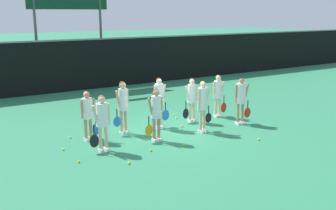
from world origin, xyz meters
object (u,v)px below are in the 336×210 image
object	(u,v)px
player_4	(88,112)
player_7	(192,97)
player_1	(156,111)
player_0	(102,118)
player_3	(241,97)
player_6	(159,99)
tennis_ball_10	(129,163)
tennis_ball_0	(79,162)
player_2	(203,103)
tennis_ball_7	(70,138)
player_8	(218,93)
tennis_ball_4	(182,126)
bench_courtside	(140,90)
player_5	(123,103)
scoreboard	(68,5)
tennis_ball_6	(259,139)
tennis_ball_5	(151,150)
tennis_ball_2	(183,146)
tennis_ball_9	(176,118)
tennis_ball_1	(226,106)
tennis_ball_8	(206,123)
tennis_ball_3	(63,149)

from	to	relation	value
player_4	player_7	distance (m)	4.07
player_1	player_0	bearing A→B (deg)	-177.43
player_3	player_6	size ratio (longest dim) A/B	0.96
tennis_ball_10	tennis_ball_0	bearing A→B (deg)	143.81
player_2	tennis_ball_7	world-z (taller)	player_2
player_7	player_8	world-z (taller)	player_8
player_3	tennis_ball_4	bearing A→B (deg)	170.69
tennis_ball_7	bench_courtside	bearing A→B (deg)	41.37
player_4	player_5	distance (m)	1.28
scoreboard	player_7	bearing A→B (deg)	-81.17
player_2	player_7	distance (m)	1.33
tennis_ball_10	player_7	bearing A→B (deg)	33.23
tennis_ball_6	tennis_ball_4	bearing A→B (deg)	116.30
tennis_ball_0	tennis_ball_5	world-z (taller)	tennis_ball_5
player_4	tennis_ball_10	xyz separation A→B (m)	(0.17, -2.53, -0.90)
tennis_ball_0	tennis_ball_2	xyz separation A→B (m)	(3.18, -0.43, 0.00)
player_5	player_1	bearing A→B (deg)	-78.52
player_7	tennis_ball_9	size ratio (longest dim) A/B	23.18
tennis_ball_4	scoreboard	bearing A→B (deg)	94.31
player_0	tennis_ball_9	size ratio (longest dim) A/B	23.95
player_1	player_6	world-z (taller)	player_6
player_0	player_4	bearing A→B (deg)	89.82
bench_courtside	player_4	distance (m)	6.57
tennis_ball_0	tennis_ball_9	bearing A→B (deg)	26.37
player_2	tennis_ball_6	xyz separation A→B (m)	(0.98, -1.70, -1.00)
tennis_ball_9	tennis_ball_10	size ratio (longest dim) A/B	1.05
tennis_ball_1	tennis_ball_8	xyz separation A→B (m)	(-2.46, -1.77, 0.00)
player_8	tennis_ball_1	distance (m)	2.06
player_0	player_7	xyz separation A→B (m)	(4.07, 1.22, -0.05)
player_8	tennis_ball_4	world-z (taller)	player_8
scoreboard	tennis_ball_2	size ratio (longest dim) A/B	81.47
player_1	tennis_ball_0	world-z (taller)	player_1
tennis_ball_0	tennis_ball_1	size ratio (longest dim) A/B	0.93
player_3	player_8	size ratio (longest dim) A/B	1.05
scoreboard	player_6	xyz separation A→B (m)	(-0.01, -9.31, -3.33)
tennis_ball_1	tennis_ball_4	bearing A→B (deg)	-154.63
player_5	tennis_ball_8	xyz separation A→B (m)	(3.04, -0.60, -1.04)
tennis_ball_4	tennis_ball_5	size ratio (longest dim) A/B	1.02
player_6	tennis_ball_2	world-z (taller)	player_6
player_4	tennis_ball_10	distance (m)	2.69
player_7	tennis_ball_2	bearing A→B (deg)	-129.43
tennis_ball_3	player_5	bearing A→B (deg)	14.29
player_8	bench_courtside	bearing A→B (deg)	108.00
tennis_ball_7	tennis_ball_0	bearing A→B (deg)	-102.69
tennis_ball_5	player_3	bearing A→B (deg)	10.82
scoreboard	tennis_ball_6	size ratio (longest dim) A/B	78.18
tennis_ball_3	tennis_ball_8	world-z (taller)	tennis_ball_8
tennis_ball_0	tennis_ball_1	xyz separation A→B (m)	(7.73, 2.94, 0.00)
player_8	tennis_ball_3	size ratio (longest dim) A/B	25.69
player_6	player_7	size ratio (longest dim) A/B	1.10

